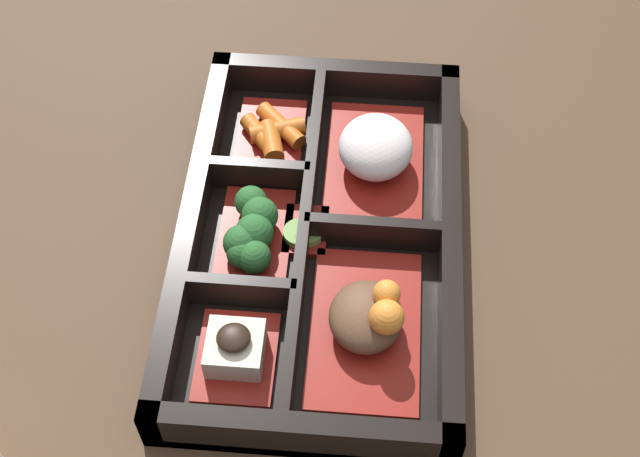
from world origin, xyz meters
The scene contains 9 objects.
ground_plane centered at (0.00, 0.00, 0.00)m, with size 3.00×3.00×0.00m, color #4C3523.
bento_base centered at (0.00, 0.00, 0.01)m, with size 0.32×0.20×0.01m.
bento_rim centered at (0.00, 0.00, 0.02)m, with size 0.32×0.20×0.04m.
bowl_rice centered at (-0.07, 0.04, 0.03)m, with size 0.12×0.07×0.04m.
bowl_stew centered at (0.07, 0.04, 0.03)m, with size 0.12×0.07×0.05m.
bowl_carrots centered at (-0.09, -0.05, 0.02)m, with size 0.08×0.06×0.02m.
bowl_greens centered at (0.01, -0.05, 0.03)m, with size 0.08×0.05×0.03m.
bowl_tofu centered at (0.10, -0.05, 0.02)m, with size 0.07×0.05×0.03m.
bowl_pickles centered at (0.00, -0.01, 0.01)m, with size 0.04×0.03×0.01m.
Camera 1 is at (0.37, 0.03, 0.53)m, focal length 50.00 mm.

